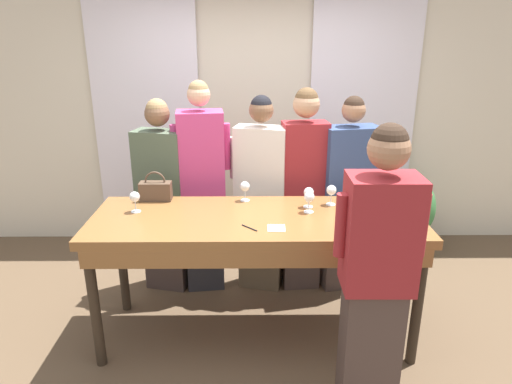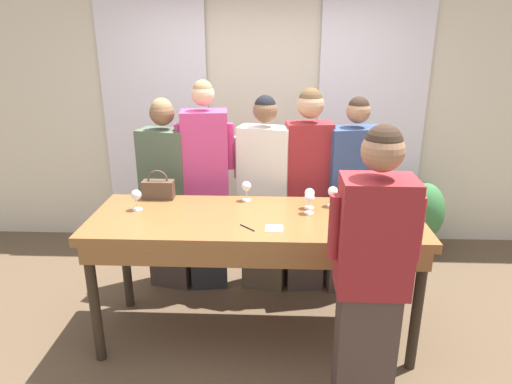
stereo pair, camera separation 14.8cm
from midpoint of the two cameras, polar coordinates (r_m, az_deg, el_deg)
name	(u,v)px [view 1 (the left image)]	position (r m, az deg, el deg)	size (l,w,h in m)	color
ground_plane	(256,333)	(3.65, -1.20, -17.17)	(18.00, 18.00, 0.00)	brown
wall_back	(255,111)	(4.78, -1.07, 10.05)	(12.00, 0.06, 2.80)	beige
curtain_panel_left	(147,118)	(4.87, -14.31, 8.96)	(1.07, 0.03, 2.69)	white
curtain_panel_right	(362,118)	(4.84, 12.23, 9.07)	(1.07, 0.03, 2.69)	white
tasting_bar	(256,230)	(3.19, -1.32, -4.79)	(2.29, 0.82, 0.96)	brown
wine_bottle	(361,220)	(2.86, 11.57, -3.41)	(0.08, 0.08, 0.33)	black
handbag	(156,190)	(3.55, -13.61, 0.20)	(0.24, 0.10, 0.23)	brown
wine_glass_front_left	(245,187)	(3.43, -2.63, 0.61)	(0.07, 0.07, 0.15)	white
wine_glass_front_mid	(309,198)	(3.22, 5.37, -0.75)	(0.07, 0.07, 0.15)	white
wine_glass_front_right	(392,192)	(3.44, 15.42, -0.03)	(0.07, 0.07, 0.15)	white
wine_glass_center_left	(331,191)	(3.38, 8.17, 0.13)	(0.07, 0.07, 0.15)	white
wine_glass_center_mid	(135,198)	(3.34, -16.16, -0.68)	(0.07, 0.07, 0.15)	white
wine_glass_center_right	(309,193)	(3.31, 5.34, -0.14)	(0.07, 0.07, 0.15)	white
wine_glass_back_left	(358,192)	(3.38, 11.36, -0.04)	(0.07, 0.07, 0.15)	white
wine_glass_back_mid	(371,200)	(3.26, 12.92, -0.94)	(0.07, 0.07, 0.15)	white
napkin	(276,228)	(2.98, 1.14, -4.54)	(0.12, 0.12, 0.00)	white
pen	(249,228)	(2.98, -2.25, -4.51)	(0.10, 0.10, 0.01)	black
guest_olive_jacket	(163,196)	(3.96, -12.61, -0.46)	(0.53, 0.32, 1.68)	#473833
guest_pink_top	(202,188)	(3.88, -7.79, 0.47)	(0.49, 0.30, 1.82)	#28282D
guest_cream_sweater	(261,194)	(3.86, -0.47, -0.24)	(0.54, 0.31, 1.71)	brown
guest_striped_shirt	(303,187)	(3.86, 4.85, 0.57)	(0.48, 0.26, 1.76)	#473833
guest_navy_coat	(348,196)	(3.94, 10.34, -0.45)	(0.56, 0.32, 1.70)	#473833
host_pouring	(377,274)	(2.64, 13.27, -9.91)	(0.50, 0.27, 1.75)	#473833
potted_plant	(414,212)	(4.88, 18.28, -2.37)	(0.42, 0.42, 0.78)	#4C4C51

